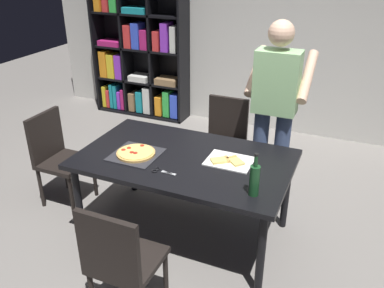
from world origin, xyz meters
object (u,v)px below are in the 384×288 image
(chair_far_side, at_px, (224,136))
(bookshelf, at_px, (139,54))
(pepperoni_pizza_on_tray, at_px, (136,153))
(chair_left_end, at_px, (57,153))
(chair_near_camera, at_px, (120,259))
(kitchen_scissors, at_px, (160,171))
(dining_table, at_px, (185,164))
(wine_bottle, at_px, (254,180))
(person_serving_pizza, at_px, (275,106))

(chair_far_side, distance_m, bookshelf, 2.29)
(pepperoni_pizza_on_tray, bearing_deg, chair_left_end, 172.49)
(bookshelf, bearing_deg, chair_far_side, -37.60)
(chair_near_camera, xyz_separation_m, kitchen_scissors, (-0.07, 0.71, 0.24))
(kitchen_scissors, bearing_deg, pepperoni_pizza_on_tray, 152.51)
(chair_near_camera, xyz_separation_m, chair_left_end, (-1.34, 1.00, 0.00))
(chair_far_side, distance_m, chair_left_end, 1.67)
(dining_table, xyz_separation_m, bookshelf, (-1.79, 2.37, 0.20))
(chair_left_end, distance_m, pepperoni_pizza_on_tray, 1.00)
(dining_table, height_order, kitchen_scissors, kitchen_scissors)
(chair_far_side, xyz_separation_m, bookshelf, (-1.79, 1.38, 0.37))
(bookshelf, height_order, wine_bottle, bookshelf)
(chair_left_end, relative_size, person_serving_pizza, 0.51)
(chair_near_camera, height_order, chair_left_end, same)
(chair_far_side, bearing_deg, wine_bottle, -63.34)
(person_serving_pizza, height_order, pepperoni_pizza_on_tray, person_serving_pizza)
(chair_far_side, distance_m, kitchen_scissors, 1.31)
(chair_left_end, distance_m, person_serving_pizza, 2.08)
(dining_table, distance_m, bookshelf, 2.98)
(person_serving_pizza, bearing_deg, kitchen_scissors, -119.72)
(pepperoni_pizza_on_tray, height_order, wine_bottle, wine_bottle)
(chair_near_camera, distance_m, kitchen_scissors, 0.76)
(dining_table, distance_m, chair_near_camera, 1.01)
(pepperoni_pizza_on_tray, xyz_separation_m, wine_bottle, (1.03, -0.19, 0.10))
(bookshelf, xyz_separation_m, kitchen_scissors, (1.72, -2.66, -0.13))
(dining_table, height_order, pepperoni_pizza_on_tray, pepperoni_pizza_on_tray)
(dining_table, bearing_deg, person_serving_pizza, 55.48)
(chair_near_camera, bearing_deg, kitchen_scissors, 95.80)
(dining_table, height_order, person_serving_pizza, person_serving_pizza)
(chair_near_camera, height_order, bookshelf, bookshelf)
(bookshelf, bearing_deg, wine_bottle, -47.68)
(dining_table, xyz_separation_m, chair_left_end, (-1.34, 0.00, -0.17))
(chair_near_camera, bearing_deg, bookshelf, 117.95)
(chair_near_camera, distance_m, pepperoni_pizza_on_tray, 0.98)
(bookshelf, bearing_deg, chair_left_end, -79.25)
(pepperoni_pizza_on_tray, xyz_separation_m, kitchen_scissors, (0.31, -0.16, -0.01))
(chair_near_camera, xyz_separation_m, wine_bottle, (0.66, 0.68, 0.36))
(chair_far_side, height_order, pepperoni_pizza_on_tray, chair_far_side)
(person_serving_pizza, height_order, kitchen_scissors, person_serving_pizza)
(pepperoni_pizza_on_tray, bearing_deg, chair_far_side, 71.42)
(chair_far_side, xyz_separation_m, chair_left_end, (-1.34, -1.00, 0.00))
(wine_bottle, bearing_deg, chair_left_end, 171.11)
(chair_far_side, distance_m, wine_bottle, 1.51)
(chair_near_camera, relative_size, kitchen_scissors, 4.63)
(chair_far_side, distance_m, pepperoni_pizza_on_tray, 1.21)
(chair_near_camera, relative_size, pepperoni_pizza_on_tray, 2.40)
(wine_bottle, bearing_deg, pepperoni_pizza_on_tray, 169.85)
(person_serving_pizza, bearing_deg, chair_left_end, -157.47)
(chair_near_camera, relative_size, wine_bottle, 2.85)
(dining_table, bearing_deg, pepperoni_pizza_on_tray, -161.46)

